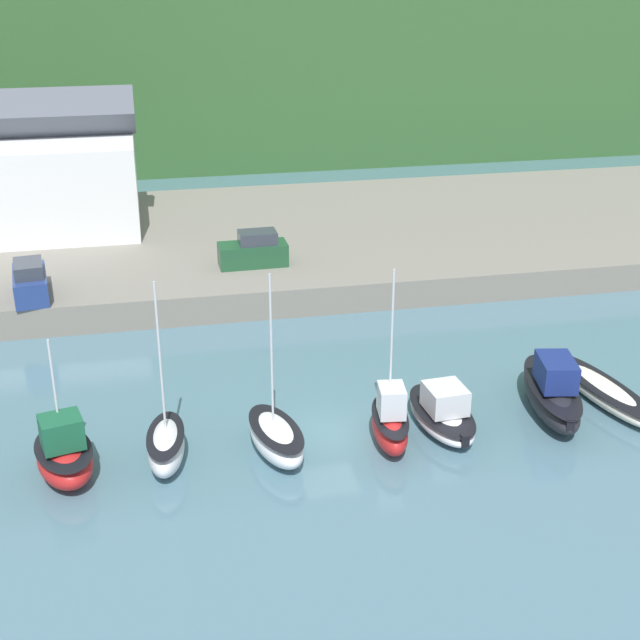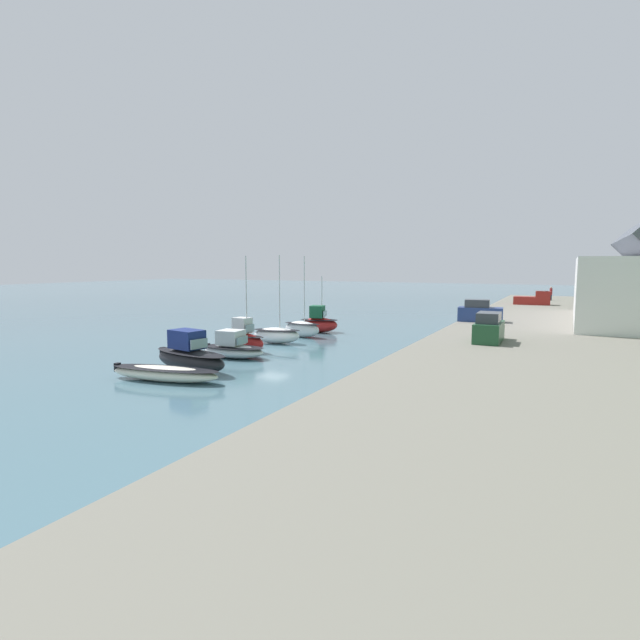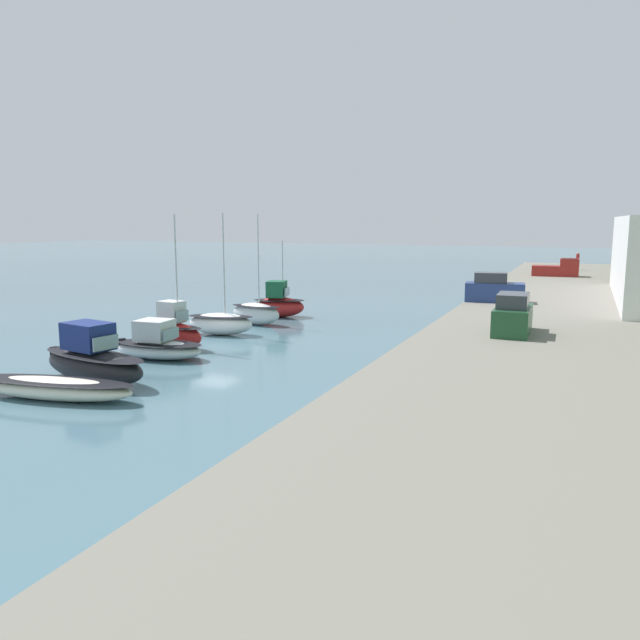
# 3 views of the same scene
# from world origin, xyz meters

# --- Properties ---
(ground_plane) EXTENTS (320.00, 320.00, 0.00)m
(ground_plane) POSITION_xyz_m (0.00, 0.00, 0.00)
(ground_plane) COLOR slate
(quay_promenade) EXTENTS (122.19, 23.49, 1.75)m
(quay_promenade) POSITION_xyz_m (0.00, 24.94, 0.88)
(quay_promenade) COLOR gray
(quay_promenade) RESTS_ON ground_plane
(harbor_clubhouse) EXTENTS (24.18, 10.31, 9.55)m
(harbor_clubhouse) POSITION_xyz_m (-19.59, 28.61, 5.25)
(harbor_clubhouse) COLOR white
(harbor_clubhouse) RESTS_ON quay_promenade
(moored_boat_0) EXTENTS (3.17, 4.54, 6.10)m
(moored_boat_0) POSITION_xyz_m (-11.36, -1.27, 1.08)
(moored_boat_0) COLOR red
(moored_boat_0) RESTS_ON ground_plane
(moored_boat_1) EXTENTS (2.00, 4.24, 8.15)m
(moored_boat_1) POSITION_xyz_m (-7.24, -1.11, 0.89)
(moored_boat_1) COLOR silver
(moored_boat_1) RESTS_ON ground_plane
(moored_boat_2) EXTENTS (2.75, 4.82, 8.18)m
(moored_boat_2) POSITION_xyz_m (-2.61, -1.27, 0.81)
(moored_boat_2) COLOR white
(moored_boat_2) RESTS_ON ground_plane
(moored_boat_3) EXTENTS (2.02, 4.25, 8.04)m
(moored_boat_3) POSITION_xyz_m (2.40, -1.40, 1.10)
(moored_boat_3) COLOR red
(moored_boat_3) RESTS_ON ground_plane
(moored_boat_4) EXTENTS (2.74, 5.45, 2.20)m
(moored_boat_4) POSITION_xyz_m (5.08, -0.55, 0.78)
(moored_boat_4) COLOR silver
(moored_boat_4) RESTS_ON ground_plane
(moored_boat_5) EXTENTS (3.32, 6.97, 2.88)m
(moored_boat_5) POSITION_xyz_m (10.54, -0.16, 1.07)
(moored_boat_5) COLOR black
(moored_boat_5) RESTS_ON ground_plane
(moored_boat_6) EXTENTS (3.05, 7.89, 0.96)m
(moored_boat_6) POSITION_xyz_m (13.48, 0.33, 0.52)
(moored_boat_6) COLOR white
(moored_boat_6) RESTS_ON ground_plane
(parked_car_0) EXTENTS (4.24, 1.90, 2.16)m
(parked_car_0) POSITION_xyz_m (-0.96, 17.87, 2.67)
(parked_car_0) COLOR #1E4C2D
(parked_car_0) RESTS_ON quay_promenade
(parked_car_3) EXTENTS (2.27, 4.38, 2.16)m
(parked_car_3) POSITION_xyz_m (-13.98, 15.15, 2.67)
(parked_car_3) COLOR navy
(parked_car_3) RESTS_ON quay_promenade
(pickup_truck_0) EXTENTS (2.14, 4.80, 1.90)m
(pickup_truck_0) POSITION_xyz_m (-38.73, 18.70, 2.57)
(pickup_truck_0) COLOR maroon
(pickup_truck_0) RESTS_ON quay_promenade
(person_on_quay) EXTENTS (0.40, 0.40, 2.14)m
(person_on_quay) POSITION_xyz_m (-48.75, 20.33, 2.85)
(person_on_quay) COLOR #232838
(person_on_quay) RESTS_ON quay_promenade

